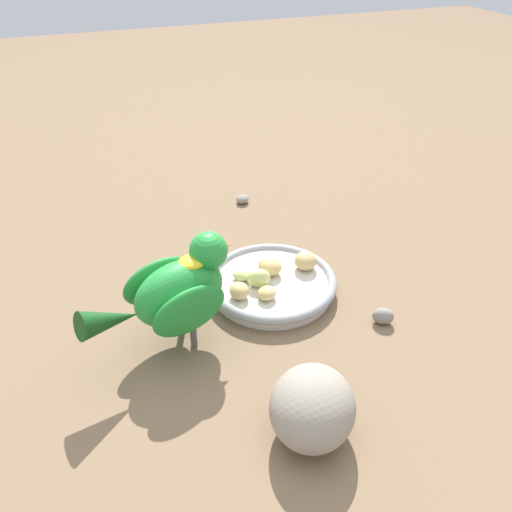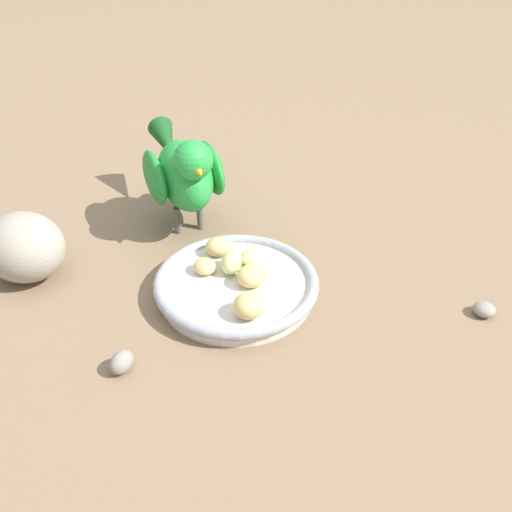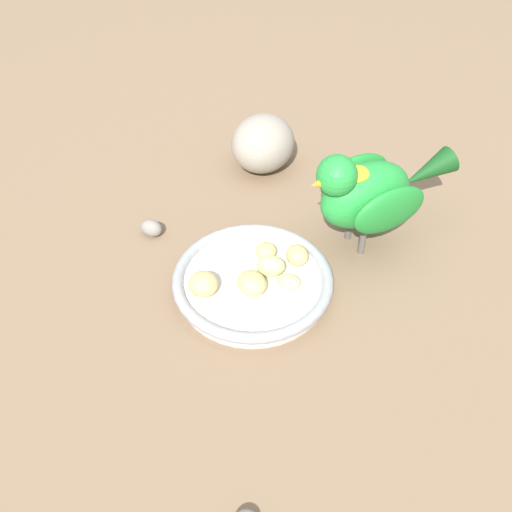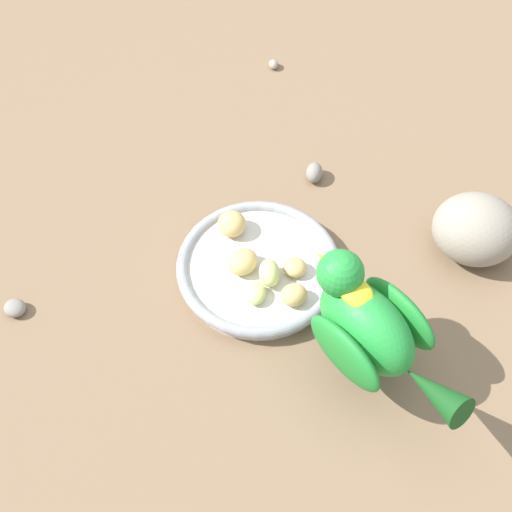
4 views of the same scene
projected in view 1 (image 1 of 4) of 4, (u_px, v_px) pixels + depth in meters
ground_plane at (255, 290)px, 0.79m from camera, size 4.00×4.00×0.00m
feeding_bowl at (272, 283)px, 0.78m from camera, size 0.19×0.19×0.03m
apple_piece_0 at (270, 267)px, 0.78m from camera, size 0.05×0.05×0.02m
apple_piece_1 at (305, 260)px, 0.79m from camera, size 0.03×0.03×0.03m
apple_piece_2 at (259, 278)px, 0.76m from camera, size 0.03×0.04×0.03m
apple_piece_3 at (239, 291)px, 0.74m from camera, size 0.03×0.03×0.02m
apple_piece_4 at (242, 275)px, 0.77m from camera, size 0.03×0.04×0.02m
apple_piece_5 at (268, 293)px, 0.74m from camera, size 0.04×0.04×0.02m
parrot at (177, 291)px, 0.65m from camera, size 0.12×0.21×0.15m
rock_large at (312, 407)px, 0.55m from camera, size 0.13×0.13×0.08m
pebble_0 at (242, 199)px, 1.01m from camera, size 0.03×0.03×0.02m
pebble_1 at (383, 316)px, 0.72m from camera, size 0.03×0.04×0.02m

